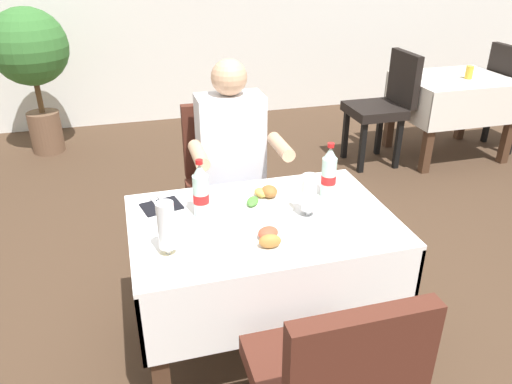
{
  "coord_description": "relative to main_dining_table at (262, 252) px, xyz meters",
  "views": [
    {
      "loc": [
        -0.6,
        -1.58,
        1.79
      ],
      "look_at": [
        -0.08,
        0.3,
        0.8
      ],
      "focal_mm": 34.71,
      "sensor_mm": 36.0,
      "label": 1
    }
  ],
  "objects": [
    {
      "name": "beer_glass_middle",
      "position": [
        0.2,
        -0.03,
        0.28
      ],
      "size": [
        0.07,
        0.07,
        0.2
      ],
      "color": "white",
      "rests_on": "main_dining_table"
    },
    {
      "name": "background_table_tumbler",
      "position": [
        2.41,
        1.85,
        0.23
      ],
      "size": [
        0.06,
        0.06,
        0.11
      ],
      "primitive_type": "cylinder",
      "color": "gold",
      "rests_on": "background_dining_table"
    },
    {
      "name": "main_dining_table",
      "position": [
        0.0,
        0.0,
        0.0
      ],
      "size": [
        1.13,
        0.76,
        0.72
      ],
      "color": "white",
      "rests_on": "ground"
    },
    {
      "name": "cola_bottle_primary",
      "position": [
        0.36,
        0.13,
        0.29
      ],
      "size": [
        0.07,
        0.07,
        0.26
      ],
      "color": "silver",
      "rests_on": "main_dining_table"
    },
    {
      "name": "chair_far_diner_seat",
      "position": [
        -0.0,
        0.77,
        0.0
      ],
      "size": [
        0.44,
        0.5,
        0.97
      ],
      "color": "#4C2319",
      "rests_on": "ground"
    },
    {
      "name": "background_chair_left",
      "position": [
        1.66,
        1.93,
        0.0
      ],
      "size": [
        0.5,
        0.44,
        0.97
      ],
      "color": "black",
      "rests_on": "ground"
    },
    {
      "name": "background_dining_table",
      "position": [
        2.33,
        1.93,
        -0.01
      ],
      "size": [
        0.93,
        0.76,
        0.72
      ],
      "color": "white",
      "rests_on": "ground"
    },
    {
      "name": "potted_plant_corner",
      "position": [
        -1.25,
        3.0,
        0.35
      ],
      "size": [
        0.67,
        0.67,
        1.31
      ],
      "color": "brown",
      "rests_on": "ground"
    },
    {
      "name": "beer_glass_left",
      "position": [
        -0.42,
        -0.17,
        0.29
      ],
      "size": [
        0.07,
        0.07,
        0.22
      ],
      "color": "white",
      "rests_on": "main_dining_table"
    },
    {
      "name": "cola_bottle_secondary",
      "position": [
        -0.25,
        0.1,
        0.29
      ],
      "size": [
        0.07,
        0.07,
        0.26
      ],
      "color": "silver",
      "rests_on": "main_dining_table"
    },
    {
      "name": "seated_diner_far",
      "position": [
        0.03,
        0.66,
        0.16
      ],
      "size": [
        0.5,
        0.46,
        1.26
      ],
      "color": "#282D42",
      "rests_on": "ground"
    },
    {
      "name": "ground_plane",
      "position": [
        0.08,
        -0.2,
        -0.55
      ],
      "size": [
        11.0,
        11.0,
        0.0
      ],
      "primitive_type": "plane",
      "color": "#473323"
    },
    {
      "name": "plate_far_diner",
      "position": [
        0.05,
        0.16,
        0.19
      ],
      "size": [
        0.24,
        0.24,
        0.06
      ],
      "color": "white",
      "rests_on": "main_dining_table"
    },
    {
      "name": "chair_near_camera_side",
      "position": [
        -0.0,
        -0.77,
        0.0
      ],
      "size": [
        0.44,
        0.5,
        0.97
      ],
      "color": "#4C2319",
      "rests_on": "ground"
    },
    {
      "name": "plate_near_camera",
      "position": [
        -0.02,
        -0.19,
        0.19
      ],
      "size": [
        0.26,
        0.26,
        0.07
      ],
      "color": "white",
      "rests_on": "main_dining_table"
    },
    {
      "name": "napkin_cutlery_set",
      "position": [
        -0.41,
        0.22,
        0.18
      ],
      "size": [
        0.2,
        0.2,
        0.01
      ],
      "color": "black",
      "rests_on": "main_dining_table"
    }
  ]
}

